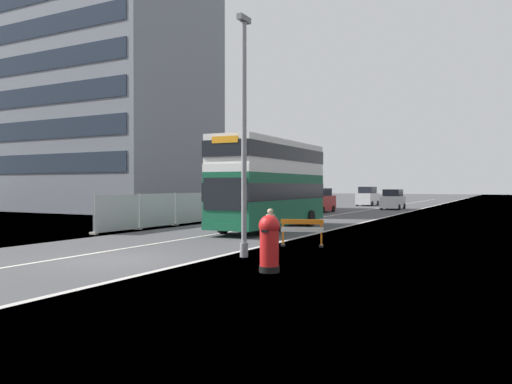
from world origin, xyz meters
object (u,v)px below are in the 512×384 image
object	(u,v)px
lamppost_foreground	(244,144)
red_pillar_postbox	(269,241)
double_decker_bus	(271,183)
pedestrian_at_kerb	(270,232)
roadworks_barrier	(302,229)
car_oncoming_near	(319,201)
car_receding_far	(368,197)
car_receding_mid	(393,200)

from	to	relation	value
lamppost_foreground	red_pillar_postbox	distance (m)	4.38
double_decker_bus	red_pillar_postbox	distance (m)	14.13
pedestrian_at_kerb	double_decker_bus	bearing A→B (deg)	115.92
double_decker_bus	roadworks_barrier	world-z (taller)	double_decker_bus
lamppost_foreground	pedestrian_at_kerb	bearing A→B (deg)	54.81
car_oncoming_near	car_receding_far	bearing A→B (deg)	90.99
roadworks_barrier	car_receding_far	size ratio (longest dim) A/B	0.40
double_decker_bus	pedestrian_at_kerb	xyz separation A→B (m)	(4.59, -9.45, -1.82)
roadworks_barrier	pedestrian_at_kerb	world-z (taller)	pedestrian_at_kerb
car_receding_far	car_receding_mid	bearing A→B (deg)	-59.21
double_decker_bus	lamppost_foreground	xyz separation A→B (m)	(3.99, -10.31, 1.30)
roadworks_barrier	car_receding_mid	bearing A→B (deg)	96.60
double_decker_bus	car_oncoming_near	xyz separation A→B (m)	(-4.07, 18.31, -1.60)
lamppost_foreground	red_pillar_postbox	xyz separation A→B (m)	(2.13, -2.31, -3.06)
red_pillar_postbox	roadworks_barrier	distance (m)	6.32
car_receding_mid	pedestrian_at_kerb	distance (m)	37.37
red_pillar_postbox	car_oncoming_near	bearing A→B (deg)	108.24
car_receding_far	pedestrian_at_kerb	bearing A→B (deg)	-78.86
lamppost_foreground	car_receding_far	xyz separation A→B (m)	(-8.37, 46.43, -2.87)
double_decker_bus	car_receding_mid	xyz separation A→B (m)	(0.63, 27.71, -1.67)
lamppost_foreground	pedestrian_at_kerb	size ratio (longest dim) A/B	5.00
car_receding_mid	pedestrian_at_kerb	size ratio (longest dim) A/B	2.43
car_receding_mid	car_receding_far	bearing A→B (deg)	120.79
lamppost_foreground	car_receding_mid	size ratio (longest dim) A/B	2.06
car_oncoming_near	pedestrian_at_kerb	distance (m)	29.08
lamppost_foreground	pedestrian_at_kerb	world-z (taller)	lamppost_foreground
roadworks_barrier	lamppost_foreground	bearing A→B (deg)	-98.88
roadworks_barrier	double_decker_bus	bearing A→B (deg)	125.27
double_decker_bus	roadworks_barrier	bearing A→B (deg)	-54.73
lamppost_foreground	red_pillar_postbox	world-z (taller)	lamppost_foreground
pedestrian_at_kerb	roadworks_barrier	bearing A→B (deg)	90.13
car_receding_far	lamppost_foreground	bearing A→B (deg)	-79.78
lamppost_foreground	car_receding_far	bearing A→B (deg)	100.22
red_pillar_postbox	roadworks_barrier	xyz separation A→B (m)	(-1.53, 6.13, -0.21)
lamppost_foreground	roadworks_barrier	distance (m)	5.06
red_pillar_postbox	roadworks_barrier	bearing A→B (deg)	104.05
double_decker_bus	car_receding_mid	distance (m)	27.77
lamppost_foreground	red_pillar_postbox	size ratio (longest dim) A/B	5.07
lamppost_foreground	red_pillar_postbox	bearing A→B (deg)	-47.27
double_decker_bus	car_receding_mid	size ratio (longest dim) A/B	2.64
car_receding_far	red_pillar_postbox	bearing A→B (deg)	-77.84
red_pillar_postbox	lamppost_foreground	bearing A→B (deg)	132.73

